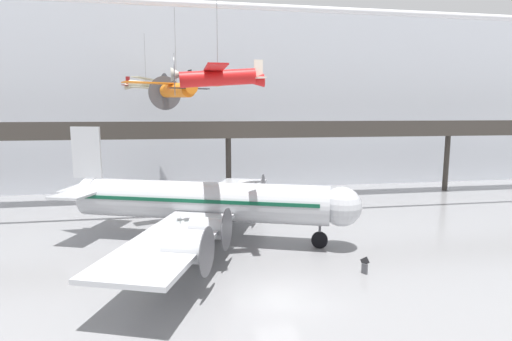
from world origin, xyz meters
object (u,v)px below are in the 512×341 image
at_px(suspended_plane_cream_biplane, 146,85).
at_px(suspended_plane_red_highwing, 218,77).
at_px(info_sign_pedestal, 365,267).
at_px(airliner_silver_main, 200,201).
at_px(suspended_plane_orange_highwing, 177,90).

relative_size(suspended_plane_cream_biplane, suspended_plane_red_highwing, 0.85).
relative_size(suspended_plane_red_highwing, info_sign_pedestal, 6.53).
bearing_deg(airliner_silver_main, suspended_plane_red_highwing, -57.89).
relative_size(airliner_silver_main, info_sign_pedestal, 24.04).
relative_size(suspended_plane_cream_biplane, info_sign_pedestal, 5.58).
xyz_separation_m(suspended_plane_cream_biplane, info_sign_pedestal, (16.22, -26.58, -13.59)).
bearing_deg(suspended_plane_orange_highwing, airliner_silver_main, 179.52).
bearing_deg(info_sign_pedestal, airliner_silver_main, 113.25).
height_order(airliner_silver_main, info_sign_pedestal, airliner_silver_main).
bearing_deg(info_sign_pedestal, suspended_plane_cream_biplane, 94.56).
height_order(suspended_plane_cream_biplane, suspended_plane_orange_highwing, suspended_plane_cream_biplane).
relative_size(suspended_plane_orange_highwing, suspended_plane_red_highwing, 1.13).
distance_m(suspended_plane_cream_biplane, suspended_plane_orange_highwing, 13.47).
bearing_deg(info_sign_pedestal, suspended_plane_red_highwing, 133.38).
bearing_deg(suspended_plane_cream_biplane, suspended_plane_orange_highwing, -52.88).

